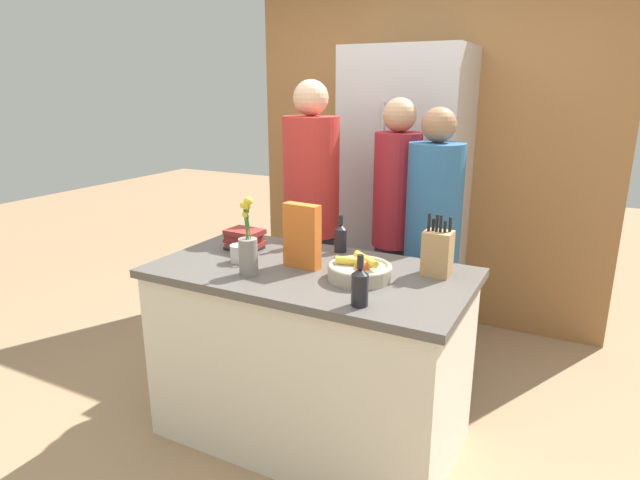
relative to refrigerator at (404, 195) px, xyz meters
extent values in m
plane|color=#A37F5B|center=(0.03, -1.47, -1.01)|extent=(14.00, 14.00, 0.00)
cube|color=silver|center=(0.03, -1.47, -0.57)|extent=(1.47, 0.79, 0.87)
cube|color=#56514C|center=(0.03, -1.47, -0.12)|extent=(1.53, 0.82, 0.04)
cube|color=#9E6B3D|center=(0.03, 0.36, 0.29)|extent=(2.73, 0.12, 2.60)
cube|color=#B7B7BC|center=(0.00, 0.00, 0.00)|extent=(0.81, 0.60, 2.02)
cylinder|color=#B7B7BC|center=(-0.06, -0.31, 0.10)|extent=(0.02, 0.02, 1.11)
cylinder|color=tan|center=(0.30, -1.49, -0.07)|extent=(0.29, 0.29, 0.06)
torus|color=tan|center=(0.30, -1.49, -0.04)|extent=(0.29, 0.29, 0.02)
sphere|color=#99B233|center=(0.30, -1.48, -0.04)|extent=(0.07, 0.07, 0.07)
sphere|color=#C64C23|center=(0.32, -1.51, -0.03)|extent=(0.07, 0.07, 0.07)
cylinder|color=yellow|center=(0.27, -1.49, -0.02)|extent=(0.18, 0.07, 0.03)
cylinder|color=yellow|center=(0.32, -1.48, 0.00)|extent=(0.16, 0.14, 0.03)
cube|color=tan|center=(0.59, -1.27, 0.01)|extent=(0.13, 0.11, 0.21)
cylinder|color=black|center=(0.55, -1.28, 0.15)|extent=(0.01, 0.01, 0.09)
cylinder|color=black|center=(0.57, -1.28, 0.14)|extent=(0.01, 0.01, 0.07)
cylinder|color=black|center=(0.58, -1.28, 0.15)|extent=(0.01, 0.01, 0.09)
cylinder|color=black|center=(0.60, -1.28, 0.15)|extent=(0.01, 0.01, 0.09)
cylinder|color=black|center=(0.62, -1.27, 0.13)|extent=(0.01, 0.01, 0.06)
cylinder|color=black|center=(0.64, -1.25, 0.14)|extent=(0.01, 0.01, 0.08)
cylinder|color=gray|center=(-0.19, -1.67, -0.01)|extent=(0.09, 0.09, 0.17)
cylinder|color=#477538|center=(-0.18, -1.68, 0.17)|extent=(0.01, 0.03, 0.18)
sphere|color=gold|center=(-0.17, -1.68, 0.26)|extent=(0.04, 0.04, 0.04)
cylinder|color=#477538|center=(-0.19, -1.67, 0.15)|extent=(0.02, 0.01, 0.15)
sphere|color=gold|center=(-0.18, -1.66, 0.23)|extent=(0.03, 0.03, 0.03)
cylinder|color=#477538|center=(-0.19, -1.67, 0.15)|extent=(0.01, 0.01, 0.14)
sphere|color=gold|center=(-0.19, -1.67, 0.22)|extent=(0.03, 0.03, 0.03)
cylinder|color=#477538|center=(-0.19, -1.67, 0.13)|extent=(0.01, 0.01, 0.12)
sphere|color=gold|center=(-0.19, -1.68, 0.19)|extent=(0.03, 0.03, 0.03)
cylinder|color=#477538|center=(-0.19, -1.68, 0.16)|extent=(0.02, 0.01, 0.16)
sphere|color=gold|center=(-0.19, -1.69, 0.24)|extent=(0.03, 0.03, 0.03)
cylinder|color=#477538|center=(-0.18, -1.68, 0.15)|extent=(0.02, 0.01, 0.16)
sphere|color=gold|center=(-0.18, -1.68, 0.23)|extent=(0.03, 0.03, 0.03)
cube|color=orange|center=(-0.02, -1.46, 0.06)|extent=(0.19, 0.08, 0.31)
cylinder|color=silver|center=(-0.34, -1.54, -0.05)|extent=(0.09, 0.09, 0.09)
torus|color=silver|center=(-0.30, -1.57, -0.05)|extent=(0.05, 0.05, 0.06)
cube|color=#232328|center=(-0.44, -1.35, -0.09)|extent=(0.19, 0.14, 0.02)
cube|color=maroon|center=(-0.44, -1.34, -0.07)|extent=(0.19, 0.16, 0.02)
cube|color=maroon|center=(-0.45, -1.34, -0.05)|extent=(0.19, 0.13, 0.02)
cube|color=maroon|center=(-0.44, -1.35, -0.03)|extent=(0.18, 0.12, 0.03)
cube|color=maroon|center=(-0.44, -1.35, 0.00)|extent=(0.20, 0.15, 0.03)
cylinder|color=brown|center=(-0.21, -1.19, -0.02)|extent=(0.07, 0.07, 0.16)
cone|color=brown|center=(-0.21, -1.19, 0.07)|extent=(0.07, 0.07, 0.03)
cylinder|color=brown|center=(-0.21, -1.19, 0.12)|extent=(0.02, 0.02, 0.07)
cylinder|color=black|center=(0.04, -1.15, -0.04)|extent=(0.07, 0.07, 0.12)
cone|color=black|center=(0.04, -1.15, 0.04)|extent=(0.07, 0.07, 0.02)
cylinder|color=black|center=(0.04, -1.15, 0.08)|extent=(0.02, 0.02, 0.05)
cylinder|color=black|center=(0.42, -1.77, -0.03)|extent=(0.07, 0.07, 0.13)
cone|color=black|center=(0.42, -1.77, 0.05)|extent=(0.07, 0.07, 0.03)
cylinder|color=black|center=(0.42, -1.77, 0.09)|extent=(0.03, 0.03, 0.06)
cube|color=#383842|center=(-0.35, -0.76, -0.58)|extent=(0.31, 0.24, 0.87)
cylinder|color=red|center=(-0.35, -0.76, 0.22)|extent=(0.34, 0.34, 0.72)
sphere|color=#DBAD89|center=(-0.35, -0.76, 0.69)|extent=(0.21, 0.21, 0.21)
cube|color=#383842|center=(0.15, -0.59, -0.60)|extent=(0.24, 0.18, 0.82)
cylinder|color=maroon|center=(0.15, -0.59, 0.15)|extent=(0.28, 0.28, 0.68)
sphere|color=tan|center=(0.15, -0.59, 0.59)|extent=(0.20, 0.20, 0.20)
cube|color=#383842|center=(0.41, -0.69, -0.61)|extent=(0.28, 0.21, 0.80)
cylinder|color=#2D6093|center=(0.41, -0.69, 0.12)|extent=(0.32, 0.32, 0.67)
sphere|color=#996B4C|center=(0.41, -0.69, 0.55)|extent=(0.19, 0.19, 0.19)
camera|label=1|loc=(1.20, -3.62, 0.75)|focal=30.00mm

